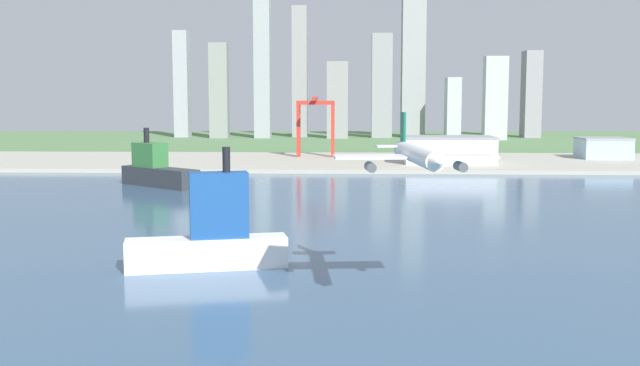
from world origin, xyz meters
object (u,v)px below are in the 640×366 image
(warehouse_main, at_px, (448,150))
(warehouse_annex, at_px, (603,148))
(container_barge, at_px, (157,170))
(port_crane_red, at_px, (316,114))
(airplane_landing, at_px, (416,155))
(ferry_boat, at_px, (212,234))

(warehouse_main, xyz_separation_m, warehouse_annex, (111.26, 42.33, -1.34))
(container_barge, height_order, warehouse_main, container_barge)
(port_crane_red, bearing_deg, warehouse_annex, -1.06)
(airplane_landing, xyz_separation_m, warehouse_annex, (160.19, 371.72, -22.42))
(port_crane_red, xyz_separation_m, warehouse_annex, (198.29, -3.66, -23.02))
(container_barge, xyz_separation_m, port_crane_red, (71.28, 159.60, 24.76))
(ferry_boat, relative_size, container_barge, 0.93)
(airplane_landing, height_order, warehouse_annex, airplane_landing)
(container_barge, distance_m, warehouse_main, 194.87)
(warehouse_main, bearing_deg, warehouse_annex, 20.83)
(ferry_boat, bearing_deg, warehouse_annex, 58.11)
(container_barge, height_order, warehouse_annex, container_barge)
(warehouse_annex, bearing_deg, warehouse_main, -159.17)
(port_crane_red, distance_m, warehouse_annex, 199.65)
(warehouse_annex, bearing_deg, ferry_boat, -121.89)
(container_barge, bearing_deg, warehouse_main, 35.66)
(warehouse_main, distance_m, warehouse_annex, 119.05)
(warehouse_main, bearing_deg, container_barge, -144.34)
(port_crane_red, bearing_deg, ferry_boat, -91.78)
(airplane_landing, bearing_deg, ferry_boat, 143.37)
(container_barge, bearing_deg, airplane_landing, -63.12)
(ferry_boat, distance_m, warehouse_annex, 395.24)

